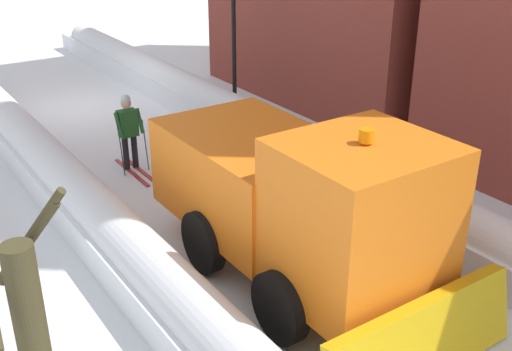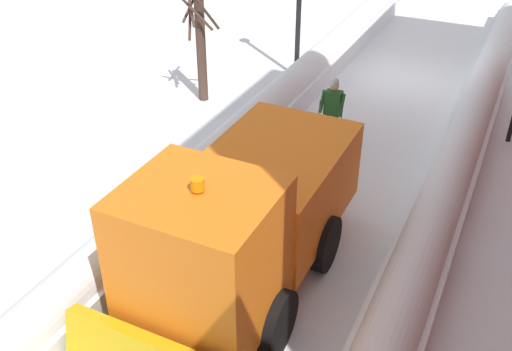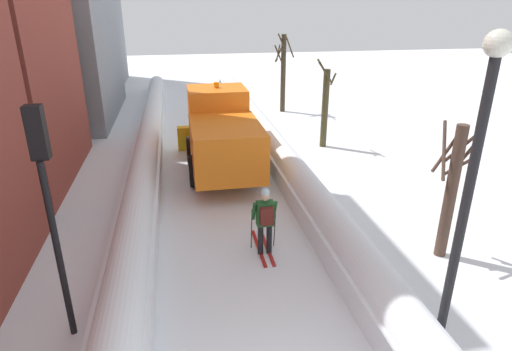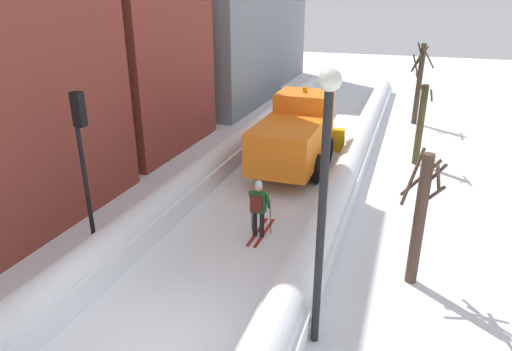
{
  "view_description": "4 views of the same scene",
  "coord_description": "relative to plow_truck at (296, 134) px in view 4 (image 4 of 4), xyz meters",
  "views": [
    {
      "loc": [
        5.81,
        17.71,
        5.97
      ],
      "look_at": [
        -0.22,
        8.81,
        1.05
      ],
      "focal_mm": 43.89,
      "sensor_mm": 36.0,
      "label": 1
    },
    {
      "loc": [
        -3.43,
        17.92,
        7.46
      ],
      "look_at": [
        0.95,
        8.87,
        1.13
      ],
      "focal_mm": 41.1,
      "sensor_mm": 36.0,
      "label": 2
    },
    {
      "loc": [
        -1.25,
        -4.27,
        5.94
      ],
      "look_at": [
        0.99,
        7.77,
        0.98
      ],
      "focal_mm": 30.17,
      "sensor_mm": 36.0,
      "label": 3
    },
    {
      "loc": [
        4.51,
        -6.31,
        6.74
      ],
      "look_at": [
        -0.14,
        7.11,
        1.01
      ],
      "focal_mm": 31.88,
      "sensor_mm": 36.0,
      "label": 4
    }
  ],
  "objects": [
    {
      "name": "snowbank_left",
      "position": [
        -2.81,
        -0.76,
        -0.99
      ],
      "size": [
        1.1,
        36.0,
        1.09
      ],
      "color": "white",
      "rests_on": "ground"
    },
    {
      "name": "building_concrete_far",
      "position": [
        -8.99,
        9.93,
        2.85
      ],
      "size": [
        8.38,
        9.6,
        8.64
      ],
      "color": "gray",
      "rests_on": "ground"
    },
    {
      "name": "traffic_light_pole",
      "position": [
        -3.79,
        -7.83,
        1.63
      ],
      "size": [
        0.28,
        0.42,
        4.43
      ],
      "color": "black",
      "rests_on": "ground"
    },
    {
      "name": "bare_tree_near",
      "position": [
        4.76,
        -6.68,
        0.34
      ],
      "size": [
        0.98,
        1.06,
        3.39
      ],
      "color": "#4B362B",
      "rests_on": "ground"
    },
    {
      "name": "plow_truck",
      "position": [
        0.0,
        0.0,
        0.0
      ],
      "size": [
        3.2,
        5.98,
        3.12
      ],
      "color": "orange",
      "rests_on": "ground"
    },
    {
      "name": "bare_tree_mid",
      "position": [
        4.7,
        2.24,
        0.3
      ],
      "size": [
        0.82,
        0.82,
        3.79
      ],
      "color": "#433C23",
      "rests_on": "ground"
    },
    {
      "name": "snowbank_right",
      "position": [
        2.25,
        -0.76,
        -1.01
      ],
      "size": [
        1.1,
        36.0,
        1.06
      ],
      "color": "white",
      "rests_on": "ground"
    },
    {
      "name": "bare_tree_far",
      "position": [
        4.49,
        8.93,
        0.82
      ],
      "size": [
        1.17,
        1.31,
        4.33
      ],
      "color": "#3C3222",
      "rests_on": "ground"
    },
    {
      "name": "skier",
      "position": [
        0.41,
        -5.84,
        -0.48
      ],
      "size": [
        0.62,
        1.8,
        1.81
      ],
      "color": "black",
      "rests_on": "ground"
    },
    {
      "name": "street_lamp",
      "position": [
        2.92,
        -9.54,
        2.04
      ],
      "size": [
        0.4,
        0.4,
        5.6
      ],
      "color": "black",
      "rests_on": "ground"
    },
    {
      "name": "ground_plane",
      "position": [
        -0.28,
        -0.76,
        -1.48
      ],
      "size": [
        80.0,
        80.0,
        0.0
      ],
      "primitive_type": "plane",
      "color": "white"
    }
  ]
}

